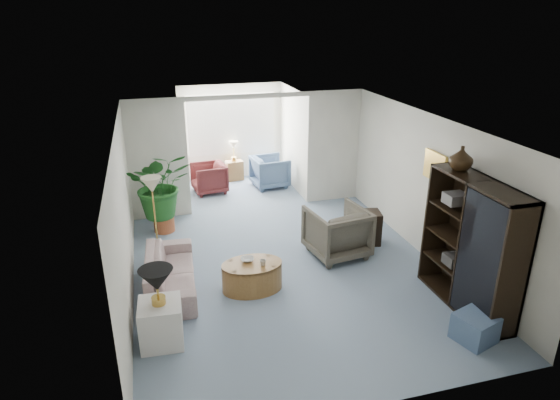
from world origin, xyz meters
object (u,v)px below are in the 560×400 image
object	(u,v)px
sunroom_chair_maroon	(209,178)
cabinet_urn	(461,158)
sofa	(170,272)
wingback_chair	(337,232)
plant_pot	(164,223)
table_lamp	(156,280)
ottoman	(475,328)
entertainment_cabinet	(471,246)
coffee_table	(252,276)
sunroom_chair_blue	(270,172)
framed_picture	(436,166)
coffee_cup	(263,263)
end_table	(161,323)
side_table_dark	(366,227)
floor_lamp	(152,185)
coffee_bowl	(247,259)
sunroom_table	(234,170)

from	to	relation	value
sunroom_chair_maroon	cabinet_urn	bearing A→B (deg)	23.03
sofa	wingback_chair	size ratio (longest dim) A/B	1.93
cabinet_urn	plant_pot	xyz separation A→B (m)	(-4.14, 3.32, -1.97)
table_lamp	ottoman	xyz separation A→B (m)	(3.99, -1.05, -0.76)
entertainment_cabinet	ottoman	world-z (taller)	entertainment_cabinet
coffee_table	sunroom_chair_blue	xyz separation A→B (m)	(1.45, 4.51, 0.16)
framed_picture	plant_pot	size ratio (longest dim) A/B	1.25
table_lamp	sunroom_chair_blue	distance (m)	6.22
entertainment_cabinet	sunroom_chair_maroon	bearing A→B (deg)	117.26
wingback_chair	plant_pot	world-z (taller)	wingback_chair
coffee_cup	coffee_table	bearing A→B (deg)	146.31
coffee_cup	sunroom_chair_blue	size ratio (longest dim) A/B	0.12
end_table	sunroom_chair_blue	size ratio (longest dim) A/B	0.71
coffee_table	ottoman	xyz separation A→B (m)	(2.56, -2.02, -0.04)
framed_picture	coffee_cup	distance (m)	3.25
wingback_chair	sunroom_chair_blue	xyz separation A→B (m)	(-0.25, 3.79, -0.07)
side_table_dark	ottoman	size ratio (longest dim) A/B	1.32
ottoman	end_table	bearing A→B (deg)	165.20
ottoman	sunroom_chair_blue	size ratio (longest dim) A/B	0.56
ottoman	sunroom_chair_maroon	world-z (taller)	sunroom_chair_maroon
wingback_chair	ottoman	size ratio (longest dim) A/B	2.10
floor_lamp	sunroom_chair_maroon	distance (m)	3.16
framed_picture	plant_pot	bearing A→B (deg)	151.31
end_table	coffee_cup	bearing A→B (deg)	28.90
coffee_table	ottoman	size ratio (longest dim) A/B	2.04
coffee_bowl	framed_picture	bearing A→B (deg)	1.22
end_table	sunroom_chair_maroon	xyz separation A→B (m)	(1.37, 5.48, 0.05)
entertainment_cabinet	sunroom_table	xyz separation A→B (m)	(-2.23, 6.53, -0.73)
sunroom_table	floor_lamp	bearing A→B (deg)	-120.81
end_table	coffee_table	world-z (taller)	end_table
framed_picture	sofa	bearing A→B (deg)	177.23
end_table	sunroom_table	xyz separation A→B (m)	(2.12, 6.23, -0.05)
side_table_dark	sunroom_table	bearing A→B (deg)	111.84
table_lamp	coffee_bowl	bearing A→B (deg)	37.87
end_table	coffee_table	xyz separation A→B (m)	(1.43, 0.97, -0.07)
sofa	floor_lamp	size ratio (longest dim) A/B	5.25
wingback_chair	sunroom_chair_blue	distance (m)	3.80
sofa	wingback_chair	distance (m)	2.95
end_table	side_table_dark	bearing A→B (deg)	27.55
framed_picture	sunroom_chair_maroon	xyz separation A→B (m)	(-3.21, 4.35, -1.35)
framed_picture	coffee_table	bearing A→B (deg)	-176.95
floor_lamp	plant_pot	distance (m)	1.34
framed_picture	entertainment_cabinet	distance (m)	1.62
cabinet_urn	entertainment_cabinet	bearing A→B (deg)	-90.00
cabinet_urn	sunroom_chair_maroon	xyz separation A→B (m)	(-2.98, 5.28, -1.78)
coffee_bowl	side_table_dark	world-z (taller)	side_table_dark
table_lamp	entertainment_cabinet	world-z (taller)	entertainment_cabinet
sofa	side_table_dark	distance (m)	3.68
entertainment_cabinet	sunroom_table	distance (m)	6.93
end_table	cabinet_urn	bearing A→B (deg)	2.73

